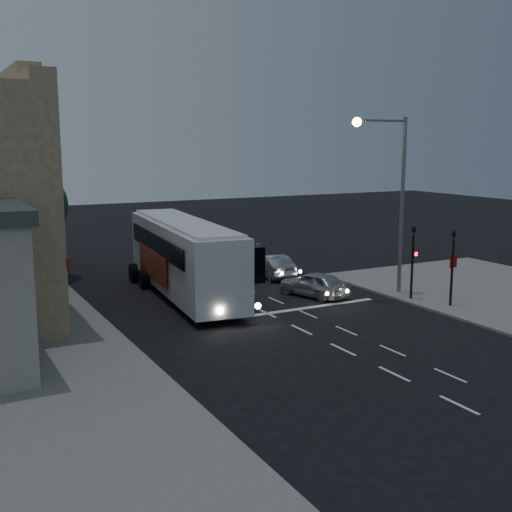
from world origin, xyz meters
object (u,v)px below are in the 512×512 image
traffic_signal_side (453,258)px  regulatory_sign (452,270)px  tour_bus (184,255)px  car_sedan_a (273,266)px  car_sedan_b (224,250)px  traffic_signal_main (413,253)px  streetlight (393,185)px  car_sedan_c (205,240)px  street_tree (32,202)px  car_suv (314,284)px

traffic_signal_side → regulatory_sign: bearing=43.9°
tour_bus → regulatory_sign: tour_bus is taller
car_sedan_a → regulatory_sign: (5.00, -9.37, 0.93)m
tour_bus → traffic_signal_side: bearing=-33.0°
car_sedan_b → traffic_signal_side: (4.52, -16.06, 1.63)m
car_sedan_a → traffic_signal_main: (3.30, -8.35, 1.75)m
car_sedan_a → streetlight: 9.11m
tour_bus → car_sedan_b: tour_bus is taller
car_sedan_b → car_sedan_c: 4.99m
car_sedan_c → regulatory_sign: regulatory_sign is taller
streetlight → street_tree: (-15.55, 12.82, -1.23)m
street_tree → traffic_signal_side: bearing=-44.5°
car_sedan_c → street_tree: size_ratio=0.93×
car_sedan_a → car_sedan_b: car_sedan_b is taller
tour_bus → regulatory_sign: 13.58m
street_tree → car_suv: bearing=-43.2°
car_suv → car_sedan_b: 11.06m
tour_bus → street_tree: 10.26m
car_suv → regulatory_sign: bearing=126.3°
traffic_signal_main → streetlight: bearing=100.2°
car_sedan_b → regulatory_sign: regulatory_sign is taller
regulatory_sign → traffic_signal_side: bearing=-136.1°
traffic_signal_side → regulatory_sign: (1.00, 0.96, -0.82)m
car_sedan_a → traffic_signal_side: (4.00, -10.33, 1.75)m
traffic_signal_main → street_tree: 21.38m
tour_bus → regulatory_sign: bearing=-27.2°
regulatory_sign → car_sedan_a: bearing=118.1°
car_suv → car_sedan_a: car_sedan_a is taller
tour_bus → car_sedan_b: 9.79m
car_suv → streetlight: bearing=138.3°
car_sedan_c → streetlight: (2.77, -17.59, 4.93)m
car_sedan_c → traffic_signal_main: 19.32m
traffic_signal_side → street_tree: street_tree is taller
car_suv → car_sedan_b: car_sedan_b is taller
regulatory_sign → tour_bus: bearing=147.1°
car_sedan_b → street_tree: street_tree is taller
car_sedan_b → regulatory_sign: 16.10m
car_sedan_a → traffic_signal_side: traffic_signal_side is taller
traffic_signal_main → car_suv: bearing=141.8°
regulatory_sign → streetlight: bearing=128.7°
car_sedan_a → tour_bus: bearing=24.8°
car_suv → street_tree: bearing=-60.7°
car_sedan_b → car_sedan_c: size_ratio=0.95×
car_sedan_c → tour_bus: bearing=53.8°
regulatory_sign → street_tree: bearing=138.9°
car_sedan_a → car_sedan_b: size_ratio=0.75×
tour_bus → traffic_signal_main: 11.59m
tour_bus → car_sedan_c: bearing=68.0°
street_tree → regulatory_sign: bearing=-41.1°
traffic_signal_main → car_sedan_b: bearing=105.2°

